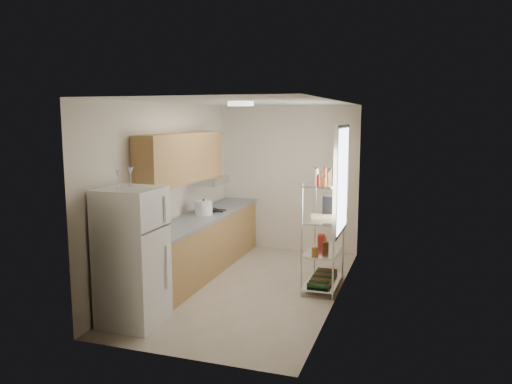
# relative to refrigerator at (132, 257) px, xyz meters

# --- Properties ---
(room) EXTENTS (2.52, 4.42, 2.62)m
(room) POSITION_rel_refrigerator_xyz_m (0.87, 1.59, 0.50)
(room) COLOR #AFA28E
(room) RESTS_ON ground
(counter_run) EXTENTS (0.63, 3.51, 0.90)m
(counter_run) POSITION_rel_refrigerator_xyz_m (-0.05, 2.03, -0.35)
(counter_run) COLOR #A77547
(counter_run) RESTS_ON ground
(upper_cabinets) EXTENTS (0.33, 2.20, 0.72)m
(upper_cabinets) POSITION_rel_refrigerator_xyz_m (-0.18, 1.69, 1.01)
(upper_cabinets) COLOR #A77547
(upper_cabinets) RESTS_ON room
(range_hood) EXTENTS (0.50, 0.60, 0.12)m
(range_hood) POSITION_rel_refrigerator_xyz_m (-0.13, 2.49, 0.59)
(range_hood) COLOR #B7BABC
(range_hood) RESTS_ON room
(window) EXTENTS (0.06, 1.00, 1.46)m
(window) POSITION_rel_refrigerator_xyz_m (2.10, 1.94, 0.75)
(window) COLOR white
(window) RESTS_ON room
(bakers_rack) EXTENTS (0.45, 0.90, 1.73)m
(bakers_rack) POSITION_rel_refrigerator_xyz_m (1.88, 1.89, 0.31)
(bakers_rack) COLOR silver
(bakers_rack) RESTS_ON ground
(ceiling_dome) EXTENTS (0.34, 0.34, 0.05)m
(ceiling_dome) POSITION_rel_refrigerator_xyz_m (0.87, 1.29, 1.77)
(ceiling_dome) COLOR white
(ceiling_dome) RESTS_ON room
(refrigerator) EXTENTS (0.66, 0.66, 1.61)m
(refrigerator) POSITION_rel_refrigerator_xyz_m (0.00, 0.00, 0.00)
(refrigerator) COLOR silver
(refrigerator) RESTS_ON ground
(wine_glass_a) EXTENTS (0.07, 0.07, 0.21)m
(wine_glass_a) POSITION_rel_refrigerator_xyz_m (-0.07, -0.10, 0.91)
(wine_glass_a) COLOR silver
(wine_glass_a) RESTS_ON refrigerator
(wine_glass_b) EXTENTS (0.08, 0.08, 0.22)m
(wine_glass_b) POSITION_rel_refrigerator_xyz_m (-0.09, 0.18, 0.91)
(wine_glass_b) COLOR silver
(wine_glass_b) RESTS_ON refrigerator
(rice_cooker) EXTENTS (0.27, 0.27, 0.22)m
(rice_cooker) POSITION_rel_refrigerator_xyz_m (-0.05, 2.11, 0.21)
(rice_cooker) COLOR white
(rice_cooker) RESTS_ON counter_run
(frying_pan_large) EXTENTS (0.27, 0.27, 0.04)m
(frying_pan_large) POSITION_rel_refrigerator_xyz_m (-0.08, 2.33, 0.12)
(frying_pan_large) COLOR black
(frying_pan_large) RESTS_ON counter_run
(frying_pan_small) EXTENTS (0.20, 0.20, 0.04)m
(frying_pan_small) POSITION_rel_refrigerator_xyz_m (-0.07, 2.43, 0.12)
(frying_pan_small) COLOR black
(frying_pan_small) RESTS_ON counter_run
(cutting_board) EXTENTS (0.40, 0.47, 0.03)m
(cutting_board) POSITION_rel_refrigerator_xyz_m (1.85, 1.89, 0.22)
(cutting_board) COLOR tan
(cutting_board) RESTS_ON bakers_rack
(espresso_machine) EXTENTS (0.21, 0.28, 0.31)m
(espresso_machine) POSITION_rel_refrigerator_xyz_m (1.89, 2.18, 0.36)
(espresso_machine) COLOR black
(espresso_machine) RESTS_ON bakers_rack
(storage_bag) EXTENTS (0.10, 0.13, 0.15)m
(storage_bag) POSITION_rel_refrigerator_xyz_m (1.79, 2.16, -0.17)
(storage_bag) COLOR #B22715
(storage_bag) RESTS_ON bakers_rack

